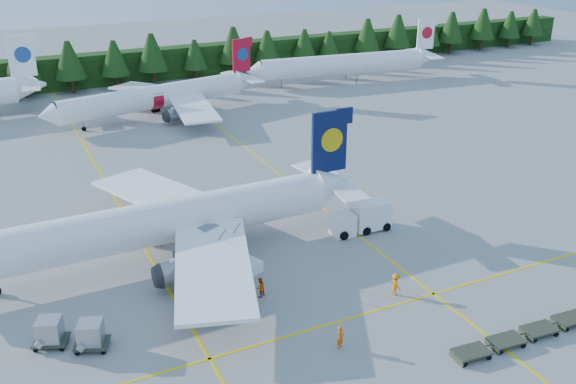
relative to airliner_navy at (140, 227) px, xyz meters
name	(u,v)px	position (x,y,z in m)	size (l,w,h in m)	color
ground	(337,277)	(14.78, -10.12, -3.59)	(320.00, 320.00, 0.00)	gray
taxi_stripe_a	(128,219)	(0.78, 9.88, -3.59)	(0.25, 120.00, 0.01)	yellow
taxi_stripe_b	(297,187)	(20.78, 9.88, -3.59)	(0.25, 120.00, 0.01)	yellow
taxi_stripe_cross	(374,311)	(14.78, -16.12, -3.59)	(80.00, 0.25, 0.01)	yellow
treeline_hedge	(126,67)	(14.78, 71.88, -0.59)	(220.00, 4.00, 6.00)	black
airliner_navy	(140,227)	(0.00, 0.00, 0.00)	(41.11, 33.84, 11.96)	white
airliner_red	(150,98)	(12.83, 45.83, -0.38)	(36.29, 29.56, 10.68)	white
airliner_far_right	(337,64)	(51.37, 53.80, -0.05)	(38.88, 7.60, 11.31)	white
airstairs	(236,267)	(6.93, -5.87, -2.80)	(4.77, 6.23, 3.68)	white
service_truck	(361,218)	(21.53, -3.14, -2.12)	(6.24, 2.47, 2.97)	silver
dolly_train	(540,329)	(24.46, -24.24, -3.10)	(15.87, 1.93, 0.15)	#353A2A
uld_pair	(70,332)	(-7.91, -10.33, -2.32)	(5.65, 4.38, 1.89)	#353A2A
crew_a	(341,337)	(9.95, -19.08, -2.66)	(0.68, 0.45, 1.86)	#EC5C04
crew_b	(260,287)	(7.41, -10.08, -2.71)	(0.86, 0.67, 1.77)	#E23C04
crew_c	(396,284)	(17.82, -14.71, -2.62)	(0.81, 0.55, 1.95)	orange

